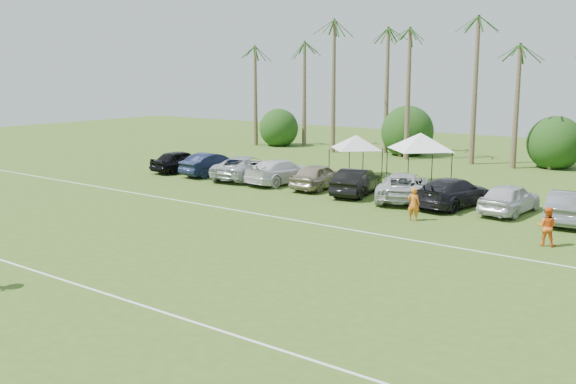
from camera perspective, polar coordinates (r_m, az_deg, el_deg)
The scene contains 26 objects.
ground at distance 22.13m, azimuth -22.89°, elevation -8.82°, with size 120.00×120.00×0.00m, color #3A591A.
field_lines at distance 26.80m, azimuth -8.02°, elevation -4.69°, with size 80.00×12.10×0.01m.
palm_tree_0 at distance 62.87m, azimuth -3.21°, elevation 11.09°, with size 2.40×2.40×8.90m.
palm_tree_1 at distance 59.80m, azimuth 0.54°, elevation 11.96°, with size 2.40×2.40×9.90m.
palm_tree_2 at distance 57.02m, azimuth 4.71°, elevation 12.85°, with size 2.40×2.40×10.90m.
palm_tree_3 at distance 55.05m, azimuth 8.36°, elevation 13.74°, with size 2.40×2.40×11.90m.
palm_tree_4 at distance 53.17m, azimuth 12.14°, elevation 10.94°, with size 2.40×2.40×8.90m.
palm_tree_5 at distance 51.64m, azimuth 16.30°, elevation 11.73°, with size 2.40×2.40×9.90m.
palm_tree_6 at distance 50.39m, azimuth 20.71°, elevation 12.49°, with size 2.40×2.40×10.90m.
bush_tree_0 at distance 62.01m, azimuth -0.42°, elevation 5.86°, with size 4.00×4.00×4.00m.
bush_tree_1 at distance 55.19m, azimuth 10.45°, elevation 5.07°, with size 4.00×4.00×4.00m.
bush_tree_2 at distance 51.06m, azimuth 22.63°, elevation 3.98°, with size 4.00×4.00×4.00m.
sideline_player_a at distance 31.25m, azimuth 11.10°, elevation -1.06°, with size 0.59×0.39×1.61m, color orange.
sideline_player_b at distance 28.32m, azimuth 22.01°, elevation -2.86°, with size 0.79×0.61×1.62m, color orange.
canopy_tent_left at distance 43.54m, azimuth 6.09°, elevation 5.05°, with size 4.05×4.05×3.28m.
canopy_tent_right at distance 41.31m, azimuth 11.72°, elevation 5.17°, with size 4.66×4.66×3.78m.
parked_car_0 at distance 46.20m, azimuth -9.51°, elevation 2.74°, with size 1.82×4.53×1.54m, color black.
parked_car_1 at distance 44.30m, azimuth -6.75°, elevation 2.48°, with size 1.63×4.68×1.54m, color black.
parked_car_2 at distance 42.53m, azimuth -3.73°, elevation 2.19°, with size 2.56×5.55×1.54m, color #A8ADB4.
parked_car_3 at distance 40.78m, azimuth -0.58°, elevation 1.84°, with size 2.16×5.32×1.54m, color silver.
parked_car_4 at distance 39.02m, azimuth 2.71°, elevation 1.42°, with size 1.82×4.53×1.54m, color gray.
parked_car_5 at distance 37.24m, azimuth 6.14°, elevation 0.92°, with size 1.63×4.68×1.54m, color black.
parked_car_6 at distance 36.07m, azimuth 10.26°, elevation 0.49°, with size 2.56×5.55×1.54m, color #B8BABC.
parked_car_7 at distance 34.89m, azimuth 14.50°, elevation -0.03°, with size 2.16×5.32×1.54m, color black.
parked_car_8 at distance 34.09m, azimuth 19.10°, elevation -0.53°, with size 1.82×4.53×1.54m, color silver.
parked_car_9 at distance 33.09m, azimuth 23.71°, elevation -1.18°, with size 1.63×4.68×1.54m, color slate.
Camera 1 is at (18.26, -10.29, 7.09)m, focal length 40.00 mm.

